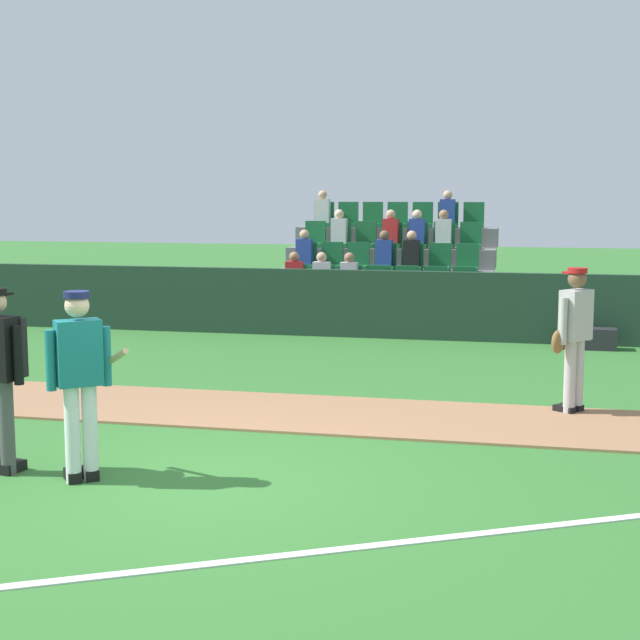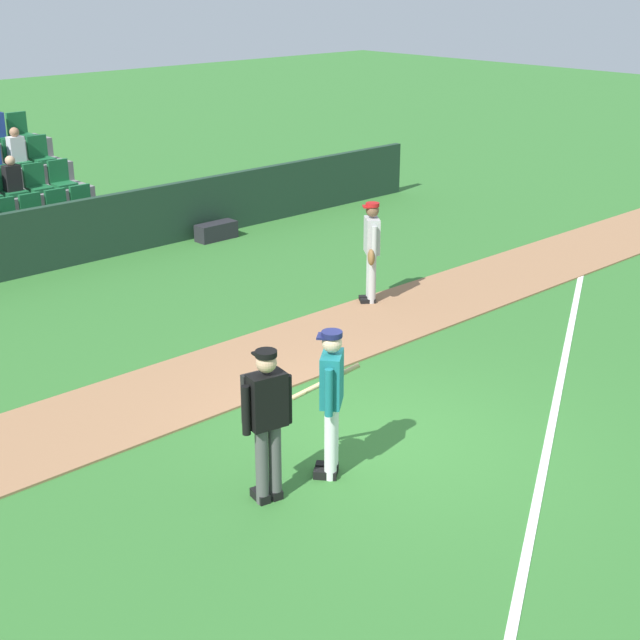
{
  "view_description": "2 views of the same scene",
  "coord_description": "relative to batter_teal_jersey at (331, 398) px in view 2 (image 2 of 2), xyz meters",
  "views": [
    {
      "loc": [
        2.91,
        -7.87,
        2.63
      ],
      "look_at": [
        0.61,
        2.32,
        1.23
      ],
      "focal_mm": 52.96,
      "sensor_mm": 36.0,
      "label": 1
    },
    {
      "loc": [
        -7.5,
        -6.9,
        5.44
      ],
      "look_at": [
        0.45,
        1.68,
        0.99
      ],
      "focal_mm": 52.41,
      "sensor_mm": 36.0,
      "label": 2
    }
  ],
  "objects": [
    {
      "name": "ground_plane",
      "position": [
        1.07,
        0.14,
        -0.97
      ],
      "size": [
        80.0,
        80.0,
        0.0
      ],
      "primitive_type": "plane",
      "color": "#33702D"
    },
    {
      "name": "infield_dirt_path",
      "position": [
        1.07,
        3.02,
        -0.95
      ],
      "size": [
        28.0,
        1.92,
        0.03
      ],
      "primitive_type": "cube",
      "color": "#9E704C",
      "rests_on": "ground"
    },
    {
      "name": "foul_line_chalk",
      "position": [
        4.07,
        -0.36,
        -0.96
      ],
      "size": [
        10.52,
        5.96,
        0.01
      ],
      "primitive_type": "cube",
      "rotation": [
        0.0,
        0.0,
        0.51
      ],
      "color": "white",
      "rests_on": "ground"
    },
    {
      "name": "dugout_fence",
      "position": [
        1.07,
        9.21,
        -0.35
      ],
      "size": [
        20.0,
        0.16,
        1.24
      ],
      "primitive_type": "cube",
      "color": "#1E3828",
      "rests_on": "ground"
    },
    {
      "name": "batter_teal_jersey",
      "position": [
        0.0,
        0.0,
        0.0
      ],
      "size": [
        0.72,
        0.69,
        1.76
      ],
      "color": "white",
      "rests_on": "ground"
    },
    {
      "name": "umpire_home_plate",
      "position": [
        -0.86,
        0.08,
        0.03
      ],
      "size": [
        0.58,
        0.36,
        1.76
      ],
      "color": "#4C4C4C",
      "rests_on": "ground"
    },
    {
      "name": "runner_grey_jersey",
      "position": [
        4.49,
        3.75,
        -0.01
      ],
      "size": [
        0.52,
        0.55,
        1.76
      ],
      "color": "#B2B2B2",
      "rests_on": "ground"
    },
    {
      "name": "equipment_bag",
      "position": [
        4.96,
        8.76,
        -0.79
      ],
      "size": [
        0.9,
        0.36,
        0.36
      ],
      "primitive_type": "cube",
      "color": "#232328",
      "rests_on": "ground"
    }
  ]
}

